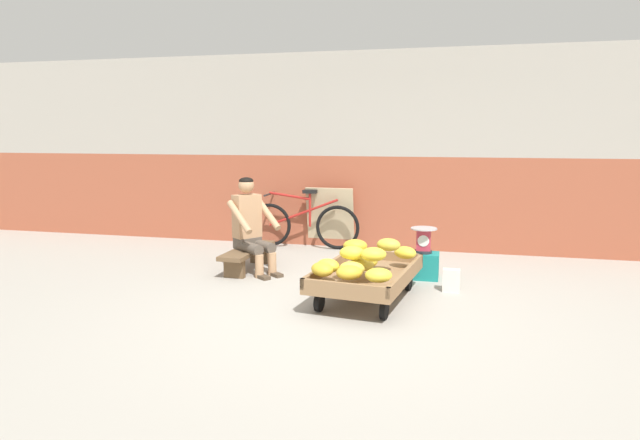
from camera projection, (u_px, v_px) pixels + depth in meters
name	position (u px, v px, depth m)	size (l,w,h in m)	color
ground_plane	(337.00, 317.00, 5.03)	(80.00, 80.00, 0.00)	#A39E93
back_wall	(384.00, 151.00, 7.93)	(16.00, 0.30, 2.81)	#A35138
banana_cart	(367.00, 277.00, 5.50)	(1.03, 1.54, 0.36)	#8E6B47
banana_pile	(362.00, 260.00, 5.22)	(0.97, 1.23, 0.26)	gold
low_bench	(248.00, 254.00, 6.73)	(0.35, 1.11, 0.27)	brown
vendor_seated	(251.00, 225.00, 6.61)	(0.74, 0.69, 1.14)	tan
plastic_crate	(423.00, 266.00, 6.35)	(0.36, 0.28, 0.30)	#19847F
weighing_scale	(424.00, 240.00, 6.30)	(0.30, 0.30, 0.29)	#28282D
bicycle_near_left	(303.00, 224.00, 8.01)	(1.66, 0.48, 0.86)	black
sign_board	(330.00, 217.00, 8.06)	(0.70, 0.21, 0.89)	#C6B289
shopping_bag	(451.00, 280.00, 5.82)	(0.18, 0.12, 0.24)	silver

